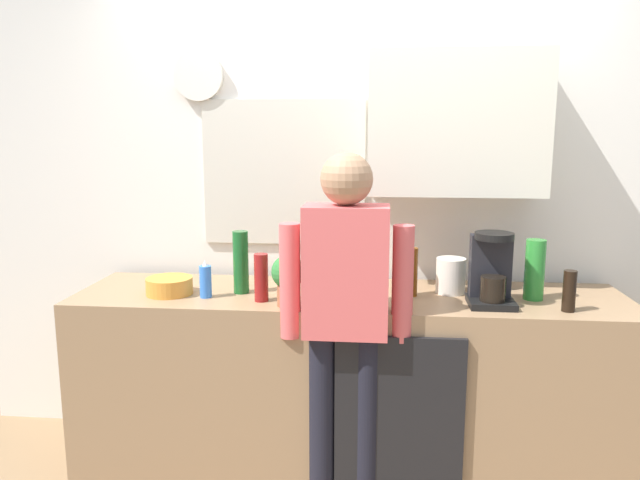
% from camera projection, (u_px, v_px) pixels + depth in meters
% --- Properties ---
extents(kitchen_counter, '(2.61, 0.64, 0.92)m').
position_uv_depth(kitchen_counter, '(348.00, 384.00, 2.97)').
color(kitchen_counter, '#937251').
rests_on(kitchen_counter, ground_plane).
extents(dishwasher_panel, '(0.56, 0.02, 0.83)m').
position_uv_depth(dishwasher_panel, '(399.00, 428.00, 2.63)').
color(dishwasher_panel, black).
rests_on(dishwasher_panel, ground_plane).
extents(back_wall_assembly, '(4.21, 0.42, 2.60)m').
position_uv_depth(back_wall_assembly, '(365.00, 193.00, 3.19)').
color(back_wall_assembly, white).
rests_on(back_wall_assembly, ground_plane).
extents(coffee_maker, '(0.20, 0.20, 0.33)m').
position_uv_depth(coffee_maker, '(491.00, 272.00, 2.69)').
color(coffee_maker, black).
rests_on(coffee_maker, kitchen_counter).
extents(bottle_olive_oil, '(0.06, 0.06, 0.25)m').
position_uv_depth(bottle_olive_oil, '(360.00, 279.00, 2.65)').
color(bottle_olive_oil, olive).
rests_on(bottle_olive_oil, kitchen_counter).
extents(bottle_green_wine, '(0.07, 0.07, 0.30)m').
position_uv_depth(bottle_green_wine, '(241.00, 262.00, 2.88)').
color(bottle_green_wine, '#195923').
rests_on(bottle_green_wine, kitchen_counter).
extents(bottle_clear_soda, '(0.09, 0.09, 0.28)m').
position_uv_depth(bottle_clear_soda, '(535.00, 270.00, 2.77)').
color(bottle_clear_soda, '#2D8C33').
rests_on(bottle_clear_soda, kitchen_counter).
extents(bottle_amber_beer, '(0.06, 0.06, 0.23)m').
position_uv_depth(bottle_amber_beer, '(411.00, 272.00, 2.83)').
color(bottle_amber_beer, brown).
rests_on(bottle_amber_beer, kitchen_counter).
extents(bottle_dark_sauce, '(0.06, 0.06, 0.18)m').
position_uv_depth(bottle_dark_sauce, '(569.00, 291.00, 2.59)').
color(bottle_dark_sauce, black).
rests_on(bottle_dark_sauce, kitchen_counter).
extents(bottle_red_vinegar, '(0.06, 0.06, 0.22)m').
position_uv_depth(bottle_red_vinegar, '(261.00, 278.00, 2.74)').
color(bottle_red_vinegar, maroon).
rests_on(bottle_red_vinegar, kitchen_counter).
extents(cup_blue_mug, '(0.08, 0.08, 0.10)m').
position_uv_depth(cup_blue_mug, '(502.00, 279.00, 2.97)').
color(cup_blue_mug, '#3351B2').
rests_on(cup_blue_mug, kitchen_counter).
extents(mixing_bowl, '(0.22, 0.22, 0.08)m').
position_uv_depth(mixing_bowl, '(169.00, 286.00, 2.87)').
color(mixing_bowl, orange).
rests_on(mixing_bowl, kitchen_counter).
extents(potted_plant, '(0.15, 0.15, 0.23)m').
position_uv_depth(potted_plant, '(288.00, 277.00, 2.66)').
color(potted_plant, '#9E5638').
rests_on(potted_plant, kitchen_counter).
extents(dish_soap, '(0.06, 0.06, 0.18)m').
position_uv_depth(dish_soap, '(206.00, 281.00, 2.81)').
color(dish_soap, blue).
rests_on(dish_soap, kitchen_counter).
extents(storage_canister, '(0.14, 0.14, 0.17)m').
position_uv_depth(storage_canister, '(451.00, 276.00, 2.88)').
color(storage_canister, silver).
rests_on(storage_canister, kitchen_counter).
extents(person_at_sink, '(0.57, 0.22, 1.60)m').
position_uv_depth(person_at_sink, '(346.00, 305.00, 2.58)').
color(person_at_sink, black).
rests_on(person_at_sink, ground_plane).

